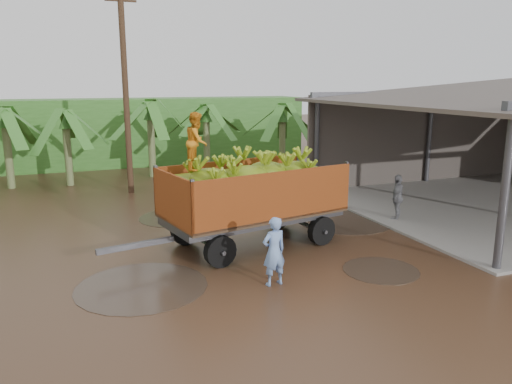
% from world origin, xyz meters
% --- Properties ---
extents(ground, '(100.00, 100.00, 0.00)m').
position_xyz_m(ground, '(0.00, 0.00, 0.00)').
color(ground, black).
rests_on(ground, ground).
extents(hedge_north, '(22.00, 3.00, 3.60)m').
position_xyz_m(hedge_north, '(-2.00, 16.00, 1.80)').
color(hedge_north, '#2D661E').
rests_on(hedge_north, ground).
extents(banana_trailer, '(6.96, 3.29, 3.78)m').
position_xyz_m(banana_trailer, '(0.44, 0.34, 1.48)').
color(banana_trailer, '#B04C19').
rests_on(banana_trailer, ground).
extents(man_blue, '(0.64, 0.47, 1.60)m').
position_xyz_m(man_blue, '(-0.13, -2.49, 0.80)').
color(man_blue, '#7194CF').
rests_on(man_blue, ground).
extents(man_grey, '(0.93, 0.89, 1.56)m').
position_xyz_m(man_grey, '(5.80, 0.93, 0.78)').
color(man_grey, slate).
rests_on(man_grey, ground).
extents(utility_pole, '(1.20, 0.24, 8.18)m').
position_xyz_m(utility_pole, '(-1.85, 8.50, 4.14)').
color(utility_pole, '#47301E').
rests_on(utility_pole, ground).
extents(banana_plants, '(24.87, 20.84, 4.41)m').
position_xyz_m(banana_plants, '(-5.98, 5.93, 1.86)').
color(banana_plants, '#2D661E').
rests_on(banana_plants, ground).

